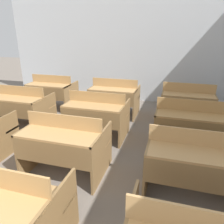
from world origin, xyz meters
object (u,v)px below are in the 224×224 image
at_px(bench_second_center, 65,144).
at_px(bench_back_right, 187,102).
at_px(bench_third_left, 22,106).
at_px(bench_third_right, 188,124).
at_px(bench_second_right, 193,163).
at_px(bench_third_center, 97,114).
at_px(bench_back_left, 52,91).
at_px(bench_back_center, 114,96).

xyz_separation_m(bench_second_center, bench_back_right, (1.67, 2.42, 0.00)).
distance_m(bench_third_left, bench_third_right, 3.27).
xyz_separation_m(bench_second_right, bench_third_right, (-0.01, 1.19, 0.00)).
xyz_separation_m(bench_second_right, bench_back_right, (0.00, 2.41, 0.00)).
relative_size(bench_second_center, bench_third_center, 1.00).
relative_size(bench_third_left, bench_back_right, 1.00).
bearing_deg(bench_second_center, bench_second_right, 0.19).
relative_size(bench_third_right, bench_back_right, 1.00).
bearing_deg(bench_second_center, bench_back_left, 124.09).
distance_m(bench_third_right, bench_back_right, 1.22).
bearing_deg(bench_back_center, bench_third_right, -36.96).
height_order(bench_second_right, bench_back_center, same).
bearing_deg(bench_third_right, bench_third_center, 179.97).
bearing_deg(bench_second_center, bench_third_right, 35.77).
distance_m(bench_second_center, bench_third_center, 1.19).
distance_m(bench_third_center, bench_back_left, 2.06).
bearing_deg(bench_second_right, bench_third_left, 160.15).
height_order(bench_second_center, bench_back_center, same).
height_order(bench_third_right, bench_back_center, same).
bearing_deg(bench_back_left, bench_third_center, -36.25).
xyz_separation_m(bench_third_right, bench_back_right, (0.02, 1.22, 0.00)).
bearing_deg(bench_third_left, bench_back_left, 90.66).
height_order(bench_third_left, bench_third_right, same).
bearing_deg(bench_third_center, bench_third_left, -179.95).
xyz_separation_m(bench_third_center, bench_back_center, (0.00, 1.22, 0.00)).
bearing_deg(bench_third_right, bench_back_left, 159.69).
height_order(bench_second_center, bench_back_right, same).
distance_m(bench_third_center, bench_back_center, 1.22).
bearing_deg(bench_back_center, bench_third_center, -90.13).
bearing_deg(bench_third_right, bench_third_left, -179.99).
bearing_deg(bench_third_center, bench_third_right, -0.03).
relative_size(bench_third_center, bench_back_center, 1.00).
xyz_separation_m(bench_third_left, bench_back_right, (3.29, 1.22, 0.00)).
bearing_deg(bench_back_right, bench_back_left, -179.88).
xyz_separation_m(bench_back_center, bench_back_right, (1.64, -0.00, 0.00)).
height_order(bench_third_left, bench_back_center, same).
distance_m(bench_second_right, bench_back_center, 2.92).
distance_m(bench_second_center, bench_second_right, 1.67).
relative_size(bench_third_left, bench_back_left, 1.00).
bearing_deg(bench_second_right, bench_second_center, -179.81).
relative_size(bench_second_right, bench_third_left, 1.00).
distance_m(bench_third_center, bench_back_right, 2.05).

